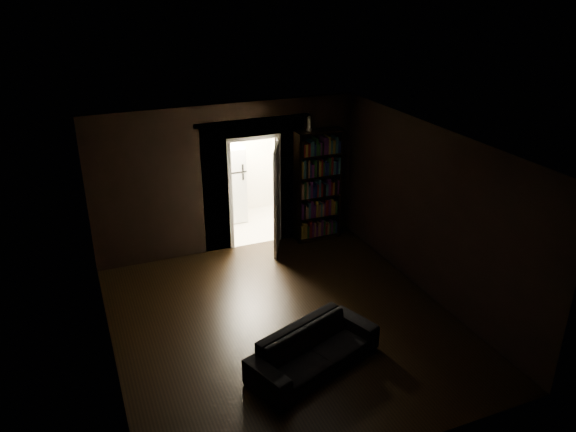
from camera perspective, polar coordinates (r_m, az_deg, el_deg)
name	(u,v)px	position (r m, az deg, el deg)	size (l,w,h in m)	color
ground	(285,323)	(8.69, -0.32, -10.79)	(5.50, 5.50, 0.00)	black
room_walls	(258,196)	(8.79, -3.02, 2.02)	(5.02, 5.61, 2.84)	black
kitchen_alcove	(237,168)	(11.60, -5.24, 4.88)	(2.20, 1.80, 2.60)	#BDB5A4
sofa	(314,343)	(7.66, 2.64, -12.80)	(1.89, 0.82, 0.73)	black
bookshelf	(318,186)	(10.89, 3.02, 3.07)	(0.90, 0.32, 2.20)	black
refrigerator	(225,183)	(11.90, -6.40, 3.34)	(0.74, 0.68, 1.65)	white
door	(277,200)	(10.40, -1.17, 1.64)	(0.85, 0.05, 2.05)	white
figurine	(309,123)	(10.49, 2.16, 9.39)	(0.09, 0.09, 0.28)	silver
bottles	(219,139)	(11.58, -6.99, 7.74)	(0.66, 0.08, 0.27)	black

